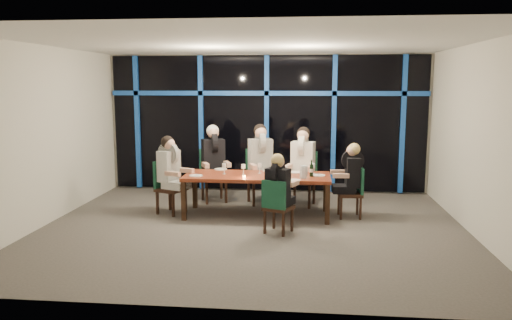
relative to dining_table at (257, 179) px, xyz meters
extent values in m
plane|color=#5C5651|center=(0.00, -0.80, -0.68)|extent=(7.00, 7.00, 0.00)
cube|color=silver|center=(0.00, 2.20, 0.82)|extent=(7.00, 0.04, 3.00)
cube|color=silver|center=(0.00, -3.80, 0.82)|extent=(7.00, 0.04, 3.00)
cube|color=silver|center=(-3.50, -0.80, 0.82)|extent=(0.04, 6.00, 3.00)
cube|color=silver|center=(3.50, -0.80, 0.82)|extent=(0.04, 6.00, 3.00)
cube|color=white|center=(0.00, -0.80, 2.32)|extent=(7.00, 6.00, 0.04)
cube|color=black|center=(0.00, 2.14, 0.82)|extent=(6.86, 0.04, 2.94)
cube|color=#164AAC|center=(-2.90, 2.09, 0.82)|extent=(0.10, 0.10, 2.94)
cube|color=#164AAC|center=(-1.45, 2.09, 0.82)|extent=(0.10, 0.10, 2.94)
cube|color=#164AAC|center=(0.00, 2.09, 0.82)|extent=(0.10, 0.10, 2.94)
cube|color=#164AAC|center=(1.45, 2.09, 0.82)|extent=(0.10, 0.10, 2.94)
cube|color=#164AAC|center=(2.90, 2.09, 0.82)|extent=(0.10, 0.10, 2.94)
cube|color=#164AAC|center=(0.00, 2.09, 1.48)|extent=(6.86, 0.10, 0.10)
cube|color=#FF2D14|center=(1.10, 2.45, 1.47)|extent=(0.60, 0.05, 0.35)
cube|color=maroon|center=(0.00, 0.00, 0.04)|extent=(2.60, 1.00, 0.06)
cube|color=black|center=(-1.24, -0.44, -0.34)|extent=(0.08, 0.08, 0.69)
cube|color=black|center=(1.24, -0.44, -0.34)|extent=(0.08, 0.08, 0.69)
cube|color=black|center=(-1.24, 0.44, -0.34)|extent=(0.08, 0.08, 0.69)
cube|color=black|center=(1.24, 0.44, -0.34)|extent=(0.08, 0.08, 0.69)
cube|color=black|center=(-0.97, 0.99, -0.19)|extent=(0.65, 0.65, 0.07)
cube|color=#1A5339|center=(-1.06, 1.19, 0.10)|extent=(0.47, 0.25, 0.55)
cube|color=black|center=(-1.07, 0.74, -0.45)|extent=(0.06, 0.06, 0.46)
cube|color=black|center=(-0.71, 0.90, -0.45)|extent=(0.06, 0.06, 0.46)
cube|color=black|center=(-1.23, 1.09, -0.45)|extent=(0.06, 0.06, 0.46)
cube|color=black|center=(-0.87, 1.25, -0.45)|extent=(0.06, 0.06, 0.46)
cube|color=black|center=(-0.02, 0.92, -0.18)|extent=(0.65, 0.65, 0.07)
cube|color=#1A5339|center=(-0.09, 1.13, 0.12)|extent=(0.49, 0.23, 0.56)
cube|color=black|center=(-0.13, 0.67, -0.45)|extent=(0.06, 0.06, 0.47)
cube|color=black|center=(0.24, 0.81, -0.45)|extent=(0.06, 0.06, 0.47)
cube|color=black|center=(-0.27, 1.04, -0.45)|extent=(0.06, 0.06, 0.47)
cube|color=black|center=(0.10, 1.18, -0.45)|extent=(0.06, 0.06, 0.47)
cube|color=black|center=(0.80, 0.83, -0.19)|extent=(0.59, 0.59, 0.06)
cube|color=#1A5339|center=(0.85, 1.04, 0.10)|extent=(0.49, 0.16, 0.54)
cube|color=black|center=(0.56, 0.69, -0.45)|extent=(0.05, 0.05, 0.45)
cube|color=black|center=(0.94, 0.60, -0.45)|extent=(0.05, 0.05, 0.45)
cube|color=black|center=(0.65, 1.07, -0.45)|extent=(0.05, 0.05, 0.45)
cube|color=black|center=(1.03, 0.98, -0.45)|extent=(0.05, 0.05, 0.45)
cube|color=black|center=(-1.58, 0.00, -0.23)|extent=(0.60, 0.60, 0.06)
cube|color=#1A5339|center=(-1.77, 0.08, 0.04)|extent=(0.22, 0.44, 0.50)
cube|color=black|center=(-1.49, -0.24, -0.47)|extent=(0.05, 0.05, 0.42)
cube|color=black|center=(-1.34, 0.09, -0.47)|extent=(0.05, 0.05, 0.42)
cube|color=black|center=(-1.82, -0.10, -0.47)|extent=(0.05, 0.05, 0.42)
cube|color=black|center=(-1.68, 0.24, -0.47)|extent=(0.05, 0.05, 0.42)
cube|color=black|center=(1.65, 0.06, -0.26)|extent=(0.45, 0.45, 0.06)
cube|color=#1A5339|center=(1.84, 0.07, -0.01)|extent=(0.07, 0.42, 0.47)
cube|color=black|center=(1.47, 0.22, -0.48)|extent=(0.04, 0.04, 0.39)
cube|color=black|center=(1.49, -0.12, -0.48)|extent=(0.04, 0.04, 0.39)
cube|color=black|center=(1.81, 0.24, -0.48)|extent=(0.04, 0.04, 0.39)
cube|color=black|center=(1.83, -0.10, -0.48)|extent=(0.04, 0.04, 0.39)
cube|color=black|center=(0.44, -1.00, -0.28)|extent=(0.53, 0.53, 0.05)
cube|color=#1A5339|center=(0.37, -1.17, -0.03)|extent=(0.39, 0.20, 0.45)
cube|color=black|center=(0.66, -0.91, -0.49)|extent=(0.05, 0.05, 0.38)
cube|color=black|center=(0.36, -0.79, -0.49)|extent=(0.05, 0.05, 0.38)
cube|color=black|center=(0.53, -1.21, -0.49)|extent=(0.05, 0.05, 0.38)
cube|color=black|center=(0.23, -1.09, -0.49)|extent=(0.05, 0.05, 0.38)
cube|color=black|center=(-0.92, 0.88, -0.08)|extent=(0.55, 0.58, 0.15)
cube|color=black|center=(-0.99, 1.03, 0.28)|extent=(0.51, 0.42, 0.61)
cylinder|color=black|center=(-0.99, 1.03, 0.52)|extent=(0.29, 0.46, 0.46)
sphere|color=tan|center=(-0.98, 1.01, 0.71)|extent=(0.23, 0.23, 0.23)
sphere|color=silver|center=(-1.00, 1.05, 0.75)|extent=(0.25, 0.25, 0.25)
cube|color=tan|center=(-1.08, 0.71, 0.11)|extent=(0.21, 0.33, 0.09)
cube|color=tan|center=(-0.68, 0.88, 0.11)|extent=(0.21, 0.33, 0.09)
cube|color=black|center=(0.03, 0.80, -0.07)|extent=(0.54, 0.58, 0.16)
cube|color=black|center=(-0.03, 0.97, 0.30)|extent=(0.51, 0.41, 0.62)
cylinder|color=black|center=(-0.03, 0.97, 0.54)|extent=(0.27, 0.48, 0.47)
sphere|color=tan|center=(-0.02, 0.94, 0.74)|extent=(0.23, 0.23, 0.23)
sphere|color=black|center=(-0.04, 0.99, 0.78)|extent=(0.26, 0.26, 0.26)
cube|color=tan|center=(-0.14, 0.64, 0.11)|extent=(0.20, 0.34, 0.09)
cube|color=tan|center=(0.27, 0.79, 0.11)|extent=(0.20, 0.34, 0.09)
cube|color=silver|center=(0.77, 0.71, -0.09)|extent=(0.48, 0.53, 0.15)
cube|color=silver|center=(0.81, 0.87, 0.27)|extent=(0.48, 0.35, 0.61)
cylinder|color=silver|center=(0.81, 0.87, 0.51)|extent=(0.21, 0.47, 0.45)
sphere|color=tan|center=(0.80, 0.85, 0.70)|extent=(0.23, 0.23, 0.23)
sphere|color=black|center=(0.81, 0.90, 0.74)|extent=(0.25, 0.25, 0.25)
cube|color=tan|center=(0.54, 0.67, 0.11)|extent=(0.16, 0.34, 0.09)
cube|color=tan|center=(0.96, 0.57, 0.11)|extent=(0.16, 0.34, 0.09)
cube|color=black|center=(-1.47, -0.05, -0.13)|extent=(0.53, 0.50, 0.14)
cube|color=black|center=(-1.62, 0.01, 0.20)|extent=(0.38, 0.47, 0.56)
cylinder|color=black|center=(-1.62, 0.01, 0.43)|extent=(0.43, 0.26, 0.42)
sphere|color=tan|center=(-1.60, 0.01, 0.61)|extent=(0.21, 0.21, 0.21)
sphere|color=black|center=(-1.64, 0.02, 0.64)|extent=(0.23, 0.23, 0.23)
cube|color=tan|center=(-1.48, -0.27, 0.11)|extent=(0.31, 0.19, 0.08)
cube|color=tan|center=(-1.32, 0.10, 0.11)|extent=(0.31, 0.19, 0.08)
cube|color=black|center=(1.54, 0.05, -0.17)|extent=(0.41, 0.36, 0.13)
cube|color=black|center=(1.69, 0.06, 0.14)|extent=(0.25, 0.39, 0.53)
cylinder|color=black|center=(1.69, 0.06, 0.35)|extent=(0.40, 0.12, 0.39)
sphere|color=tan|center=(1.67, 0.06, 0.52)|extent=(0.20, 0.20, 0.20)
sphere|color=tan|center=(1.71, 0.06, 0.55)|extent=(0.22, 0.22, 0.22)
cube|color=tan|center=(1.45, 0.24, 0.11)|extent=(0.29, 0.09, 0.08)
cube|color=tan|center=(1.47, -0.14, 0.11)|extent=(0.29, 0.09, 0.08)
cube|color=black|center=(0.49, -0.90, -0.18)|extent=(0.45, 0.48, 0.13)
cube|color=black|center=(0.43, -1.03, 0.11)|extent=(0.42, 0.34, 0.51)
cylinder|color=black|center=(0.43, -1.03, 0.31)|extent=(0.23, 0.39, 0.38)
sphere|color=tan|center=(0.44, -1.02, 0.47)|extent=(0.19, 0.19, 0.19)
sphere|color=tan|center=(0.42, -1.05, 0.50)|extent=(0.21, 0.21, 0.21)
cube|color=tan|center=(0.68, -0.90, 0.10)|extent=(0.17, 0.28, 0.07)
cube|color=tan|center=(0.35, -0.76, 0.10)|extent=(0.17, 0.28, 0.07)
cylinder|color=white|center=(-0.74, 0.48, 0.08)|extent=(0.24, 0.24, 0.01)
cylinder|color=white|center=(0.18, 0.40, 0.08)|extent=(0.24, 0.24, 0.01)
cylinder|color=white|center=(0.67, 0.29, 0.08)|extent=(0.24, 0.24, 0.01)
cylinder|color=white|center=(-1.07, -0.22, 0.08)|extent=(0.24, 0.24, 0.01)
cylinder|color=white|center=(1.09, 0.02, 0.08)|extent=(0.24, 0.24, 0.01)
cylinder|color=white|center=(0.66, -0.48, 0.08)|extent=(0.24, 0.24, 0.01)
cylinder|color=black|center=(0.96, -0.06, 0.17)|extent=(0.06, 0.06, 0.21)
cylinder|color=black|center=(0.96, -0.06, 0.32)|extent=(0.02, 0.02, 0.08)
cylinder|color=silver|center=(0.96, -0.06, 0.17)|extent=(0.07, 0.07, 0.06)
cylinder|color=silver|center=(0.82, -0.23, 0.18)|extent=(0.12, 0.12, 0.22)
cylinder|color=silver|center=(0.89, -0.23, 0.20)|extent=(0.02, 0.02, 0.15)
cylinder|color=#FD9A4C|center=(-0.19, -0.31, 0.08)|extent=(0.05, 0.05, 0.03)
cylinder|color=silver|center=(-0.24, -0.04, 0.07)|extent=(0.07, 0.07, 0.01)
cylinder|color=silver|center=(-0.24, -0.04, 0.13)|extent=(0.01, 0.01, 0.11)
cylinder|color=silver|center=(-0.24, -0.04, 0.23)|extent=(0.08, 0.08, 0.08)
cylinder|color=silver|center=(0.03, 0.17, 0.07)|extent=(0.07, 0.07, 0.01)
cylinder|color=silver|center=(0.03, 0.17, 0.13)|extent=(0.01, 0.01, 0.11)
cylinder|color=silver|center=(0.03, 0.17, 0.22)|extent=(0.07, 0.07, 0.08)
cylinder|color=silver|center=(0.52, 0.03, 0.07)|extent=(0.06, 0.06, 0.01)
cylinder|color=silver|center=(0.52, 0.03, 0.12)|extent=(0.01, 0.01, 0.09)
cylinder|color=silver|center=(0.52, 0.03, 0.19)|extent=(0.06, 0.06, 0.06)
cylinder|color=silver|center=(-0.60, 0.03, 0.07)|extent=(0.07, 0.07, 0.01)
cylinder|color=silver|center=(-0.60, 0.03, 0.13)|extent=(0.01, 0.01, 0.11)
cylinder|color=silver|center=(-0.60, 0.03, 0.22)|extent=(0.08, 0.08, 0.08)
cylinder|color=silver|center=(0.99, 0.21, 0.07)|extent=(0.07, 0.07, 0.01)
cylinder|color=silver|center=(0.99, 0.21, 0.13)|extent=(0.01, 0.01, 0.11)
cylinder|color=silver|center=(0.99, 0.21, 0.22)|extent=(0.08, 0.08, 0.08)
camera|label=1|loc=(0.87, -8.73, 1.69)|focal=35.00mm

